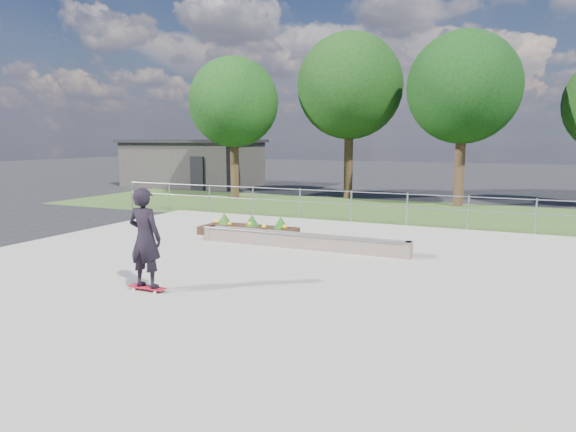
# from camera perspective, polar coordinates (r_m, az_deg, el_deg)

# --- Properties ---
(ground) EXTENTS (120.00, 120.00, 0.00)m
(ground) POSITION_cam_1_polar(r_m,az_deg,el_deg) (11.86, -3.88, -6.19)
(ground) COLOR black
(ground) RESTS_ON ground
(grass_verge) EXTENTS (30.00, 8.00, 0.02)m
(grass_verge) POSITION_cam_1_polar(r_m,az_deg,el_deg) (22.00, 9.71, 0.57)
(grass_verge) COLOR #304A1D
(grass_verge) RESTS_ON ground
(concrete_slab) EXTENTS (15.00, 15.00, 0.06)m
(concrete_slab) POSITION_cam_1_polar(r_m,az_deg,el_deg) (11.86, -3.88, -6.05)
(concrete_slab) COLOR gray
(concrete_slab) RESTS_ON ground
(fence) EXTENTS (20.06, 0.06, 1.20)m
(fence) POSITION_cam_1_polar(r_m,az_deg,el_deg) (18.56, 7.05, 1.53)
(fence) COLOR gray
(fence) RESTS_ON ground
(building) EXTENTS (8.40, 5.40, 3.00)m
(building) POSITION_cam_1_polar(r_m,az_deg,el_deg) (34.20, -10.48, 5.87)
(building) COLOR #2D2B28
(building) RESTS_ON ground
(tree_far_left) EXTENTS (4.55, 4.55, 7.15)m
(tree_far_left) POSITION_cam_1_polar(r_m,az_deg,el_deg) (26.79, -6.07, 12.43)
(tree_far_left) COLOR #302013
(tree_far_left) RESTS_ON ground
(tree_mid_left) EXTENTS (5.25, 5.25, 8.25)m
(tree_mid_left) POSITION_cam_1_polar(r_m,az_deg,el_deg) (26.46, 6.87, 14.10)
(tree_mid_left) COLOR black
(tree_mid_left) RESTS_ON ground
(tree_mid_right) EXTENTS (4.90, 4.90, 7.70)m
(tree_mid_right) POSITION_cam_1_polar(r_m,az_deg,el_deg) (24.34, 18.92, 13.32)
(tree_mid_right) COLOR #372116
(tree_mid_right) RESTS_ON ground
(grind_ledge) EXTENTS (6.00, 0.44, 0.43)m
(grind_ledge) POSITION_cam_1_polar(r_m,az_deg,el_deg) (14.04, 1.46, -2.75)
(grind_ledge) COLOR brown
(grind_ledge) RESTS_ON concrete_slab
(planter_bed) EXTENTS (3.00, 1.20, 0.61)m
(planter_bed) POSITION_cam_1_polar(r_m,az_deg,el_deg) (16.01, -4.36, -1.44)
(planter_bed) COLOR black
(planter_bed) RESTS_ON concrete_slab
(skateboarder) EXTENTS (0.80, 0.47, 2.04)m
(skateboarder) POSITION_cam_1_polar(r_m,az_deg,el_deg) (10.30, -15.61, -2.39)
(skateboarder) COLOR silver
(skateboarder) RESTS_ON concrete_slab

